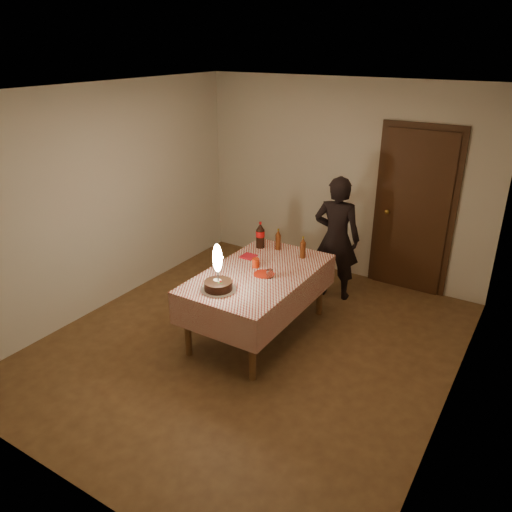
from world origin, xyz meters
name	(u,v)px	position (x,y,z in m)	size (l,w,h in m)	color
ground	(250,344)	(0.00, 0.00, 0.00)	(4.00, 4.50, 0.01)	brown
room_shell	(257,194)	(0.03, 0.08, 1.65)	(4.04, 4.54, 2.62)	beige
dining_table	(258,281)	(-0.05, 0.24, 0.64)	(1.02, 1.72, 0.74)	brown
birthday_cake	(218,279)	(-0.18, -0.31, 0.86)	(0.35, 0.35, 0.48)	white
red_plate	(264,274)	(0.03, 0.23, 0.75)	(0.22, 0.22, 0.01)	red
red_cup	(256,263)	(-0.15, 0.34, 0.79)	(0.08, 0.08, 0.10)	red
clear_cup	(270,274)	(0.12, 0.19, 0.79)	(0.07, 0.07, 0.09)	silver
napkin_stack	(249,256)	(-0.36, 0.52, 0.75)	(0.15, 0.15, 0.02)	#B21420
cola_bottle	(260,235)	(-0.40, 0.85, 0.90)	(0.10, 0.10, 0.32)	black
amber_bottle_left	(278,240)	(-0.19, 0.90, 0.86)	(0.06, 0.06, 0.25)	#5C290F
amber_bottle_right	(303,248)	(0.17, 0.84, 0.86)	(0.06, 0.06, 0.25)	#5C290F
photographer	(336,238)	(0.29, 1.51, 0.78)	(0.62, 0.48, 1.56)	black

